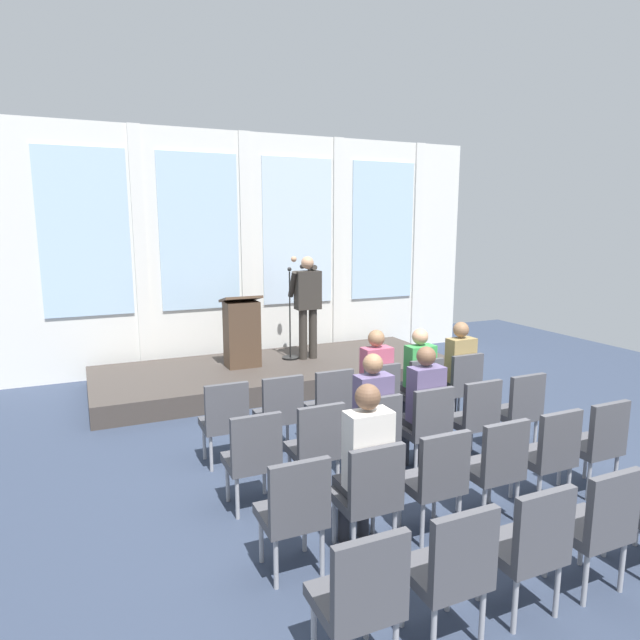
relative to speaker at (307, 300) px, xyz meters
The scene contains 34 objects.
ground_plane 4.67m from the speaker, 97.72° to the right, with size 14.81×14.81×0.00m, color #2D384C.
rear_partition 1.58m from the speaker, 114.07° to the left, with size 9.10×0.14×4.14m.
stage_platform 1.32m from the speaker, 166.42° to the right, with size 5.74×2.19×0.30m, color #3F3833.
speaker is the anchor object (origin of this frame).
mic_stand 0.73m from the speaker, 160.11° to the left, with size 0.28×0.28×1.55m.
lectern 1.24m from the speaker, behind, with size 0.60×0.48×1.16m.
chair_r0_c0 3.68m from the speaker, 126.81° to the right, with size 0.46×0.44×0.94m.
chair_r0_c1 3.35m from the speaker, 118.05° to the right, with size 0.46×0.44×0.94m.
chair_r0_c2 3.12m from the speaker, 107.59° to the right, with size 0.46×0.44×0.94m.
chair_r0_c3 2.99m from the speaker, 95.79° to the right, with size 0.46×0.44×0.94m.
audience_r0_c3 2.87m from the speaker, 95.95° to the right, with size 0.36×0.39×1.33m.
chair_r0_c4 3.00m from the speaker, 83.48° to the right, with size 0.46×0.44×0.94m.
audience_r0_c4 2.88m from the speaker, 83.29° to the right, with size 0.36×0.39×1.30m.
chair_r0_c5 3.13m from the speaker, 71.74° to the right, with size 0.46×0.44×0.94m.
audience_r0_c5 3.01m from the speaker, 71.25° to the right, with size 0.36×0.39×1.34m.
chair_r1_c0 4.52m from the speaker, 118.92° to the right, with size 0.46×0.44×0.94m.
chair_r1_c1 4.26m from the speaker, 111.47° to the right, with size 0.46×0.44×0.94m.
chair_r1_c2 4.08m from the speaker, 103.17° to the right, with size 0.46×0.44×0.94m.
audience_r1_c2 3.97m from the speaker, 103.44° to the right, with size 0.36×0.39×1.33m.
chair_r1_c3 3.99m from the speaker, 94.28° to the right, with size 0.46×0.44×0.94m.
audience_r1_c3 3.87m from the speaker, 94.37° to the right, with size 0.36×0.39×1.34m.
chair_r1_c4 3.99m from the speaker, 85.18° to the right, with size 0.46×0.44×0.94m.
chair_r1_c5 4.09m from the speaker, 76.31° to the right, with size 0.46×0.44×0.94m.
chair_r2_c0 5.43m from the speaker, 113.64° to the right, with size 0.46×0.44×0.94m.
chair_r2_c1 5.21m from the speaker, 107.31° to the right, with size 0.46×0.44×0.94m.
audience_r2_c1 5.11m from the speaker, 107.57° to the right, with size 0.36×0.39×1.38m.
chair_r2_c2 5.06m from the speaker, 100.51° to the right, with size 0.46×0.44×0.94m.
chair_r2_c3 4.99m from the speaker, 93.39° to the right, with size 0.46×0.44×0.94m.
chair_r2_c4 4.99m from the speaker, 86.17° to the right, with size 0.46×0.44×0.94m.
chair_r2_c5 5.07m from the speaker, 79.07° to the right, with size 0.46×0.44×0.94m.
chair_r3_c0 6.37m from the speaker, 109.93° to the right, with size 0.46×0.44×0.94m.
chair_r3_c1 6.18m from the speaker, 104.47° to the right, with size 0.46×0.44×0.94m.
chair_r3_c2 6.06m from the speaker, 98.73° to the right, with size 0.46×0.44×0.94m.
chair_r3_c3 6.00m from the speaker, 92.81° to the right, with size 0.46×0.44×0.94m.
Camera 1 is at (-2.87, -3.90, 2.59)m, focal length 30.66 mm.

